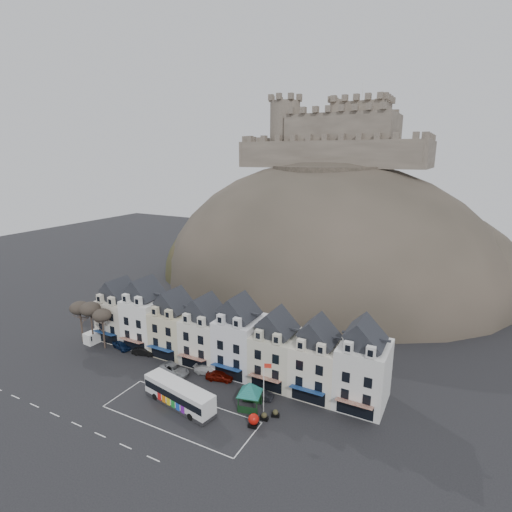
{
  "coord_description": "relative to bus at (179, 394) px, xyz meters",
  "views": [
    {
      "loc": [
        34.19,
        -36.91,
        35.21
      ],
      "look_at": [
        2.06,
        24.0,
        17.85
      ],
      "focal_mm": 28.0,
      "sensor_mm": 36.0,
      "label": 1
    }
  ],
  "objects": [
    {
      "name": "car_white",
      "position": [
        -1.22,
        9.15,
        -1.19
      ],
      "size": [
        5.16,
        2.65,
        1.43
      ],
      "primitive_type": "imported",
      "rotation": [
        0.0,
        0.0,
        1.71
      ],
      "color": "silver",
      "rests_on": "ground"
    },
    {
      "name": "car_navy",
      "position": [
        -20.7,
        8.91,
        -1.16
      ],
      "size": [
        4.69,
        2.81,
        1.5
      ],
      "primitive_type": "imported",
      "rotation": [
        0.0,
        0.0,
        1.32
      ],
      "color": "#0B1B3B",
      "rests_on": "ground"
    },
    {
      "name": "castle_hill",
      "position": [
        0.56,
        66.1,
        -1.8
      ],
      "size": [
        100.0,
        76.0,
        68.0
      ],
      "color": "#343028",
      "rests_on": "ground"
    },
    {
      "name": "tree_left_far",
      "position": [
        -29.7,
        7.65,
        4.99
      ],
      "size": [
        3.61,
        3.61,
        8.24
      ],
      "color": "#3C2F26",
      "rests_on": "ground"
    },
    {
      "name": "castle",
      "position": [
        -0.19,
        73.08,
        38.28
      ],
      "size": [
        50.2,
        22.2,
        22.0
      ],
      "color": "brown",
      "rests_on": "ground"
    },
    {
      "name": "car_black",
      "position": [
        -15.31,
        9.11,
        -1.21
      ],
      "size": [
        4.51,
        2.53,
        1.41
      ],
      "primitive_type": "imported",
      "rotation": [
        0.0,
        0.0,
        1.83
      ],
      "color": "black",
      "rests_on": "ground"
    },
    {
      "name": "tree_left_near",
      "position": [
        -23.7,
        7.65,
        4.65
      ],
      "size": [
        3.43,
        3.43,
        7.84
      ],
      "color": "#3C2F26",
      "rests_on": "ground"
    },
    {
      "name": "car_maroon",
      "position": [
        1.47,
        8.42,
        -1.14
      ],
      "size": [
        4.8,
        2.86,
        1.53
      ],
      "primitive_type": "imported",
      "rotation": [
        0.0,
        0.0,
        1.82
      ],
      "color": "#540B04",
      "rests_on": "ground"
    },
    {
      "name": "planter_east",
      "position": [
        12.3,
        2.8,
        -1.37
      ],
      "size": [
        1.19,
        0.78,
        1.12
      ],
      "rotation": [
        0.0,
        0.0,
        0.14
      ],
      "color": "black",
      "rests_on": "ground"
    },
    {
      "name": "townhouse_terrace",
      "position": [
        -0.55,
        13.12,
        3.39
      ],
      "size": [
        54.4,
        9.35,
        11.8
      ],
      "color": "beige",
      "rests_on": "ground"
    },
    {
      "name": "white_van",
      "position": [
        -27.44,
        9.15,
        -0.8
      ],
      "size": [
        2.43,
        4.96,
        2.2
      ],
      "rotation": [
        0.0,
        0.0,
        -0.07
      ],
      "color": "white",
      "rests_on": "ground"
    },
    {
      "name": "car_silver",
      "position": [
        -6.3,
        6.65,
        -1.14
      ],
      "size": [
        5.84,
        3.55,
        1.54
      ],
      "primitive_type": "imported",
      "rotation": [
        0.0,
        0.0,
        1.38
      ],
      "color": "gray",
      "rests_on": "ground"
    },
    {
      "name": "car_charcoal",
      "position": [
        9.3,
        7.01,
        -1.18
      ],
      "size": [
        4.58,
        2.06,
        1.46
      ],
      "primitive_type": "imported",
      "rotation": [
        0.0,
        0.0,
        1.69
      ],
      "color": "black",
      "rests_on": "ground"
    },
    {
      "name": "planter_west",
      "position": [
        13.37,
        4.15,
        -1.38
      ],
      "size": [
        1.21,
        0.85,
        1.1
      ],
      "rotation": [
        0.0,
        0.0,
        0.3
      ],
      "color": "black",
      "rests_on": "ground"
    },
    {
      "name": "flagpole",
      "position": [
        11.45,
        4.5,
        2.53
      ],
      "size": [
        1.05,
        0.47,
        7.77
      ],
      "rotation": [
        0.0,
        0.0,
        0.38
      ],
      "color": "silver",
      "rests_on": "ground"
    },
    {
      "name": "red_buoy",
      "position": [
        11.64,
        0.99,
        -0.98
      ],
      "size": [
        1.47,
        1.47,
        1.82
      ],
      "rotation": [
        0.0,
        0.0,
        0.11
      ],
      "color": "black",
      "rests_on": "ground"
    },
    {
      "name": "bus",
      "position": [
        0.0,
        0.0,
        0.0
      ],
      "size": [
        12.55,
        4.99,
        3.45
      ],
      "rotation": [
        0.0,
        0.0,
        -0.18
      ],
      "color": "#262628",
      "rests_on": "ground"
    },
    {
      "name": "coach_bay_markings",
      "position": [
        1.3,
        -1.6,
        -1.91
      ],
      "size": [
        22.0,
        7.5,
        0.01
      ],
      "primitive_type": "cube",
      "color": "silver",
      "rests_on": "ground"
    },
    {
      "name": "ground",
      "position": [
        -0.7,
        -2.85,
        -1.91
      ],
      "size": [
        300.0,
        300.0,
        0.0
      ],
      "primitive_type": "plane",
      "color": "black",
      "rests_on": "ground"
    },
    {
      "name": "bus_shelter",
      "position": [
        9.31,
        4.21,
        1.29
      ],
      "size": [
        6.32,
        6.32,
        4.13
      ],
      "rotation": [
        0.0,
        0.0,
        0.24
      ],
      "color": "black",
      "rests_on": "ground"
    },
    {
      "name": "tree_left_mid",
      "position": [
        -26.7,
        7.65,
        5.33
      ],
      "size": [
        3.78,
        3.78,
        8.64
      ],
      "color": "#3C2F26",
      "rests_on": "ground"
    }
  ]
}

